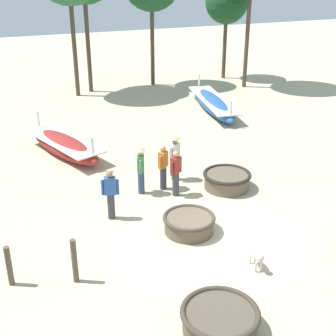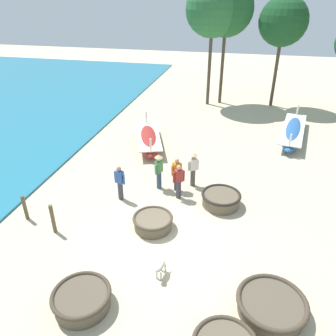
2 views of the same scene
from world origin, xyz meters
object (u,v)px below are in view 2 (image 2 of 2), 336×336
coracle_far_right (153,222)px  coracle_front_right (221,199)px  coracle_beside_post (271,305)px  tree_center (227,9)px  long_boat_blue_hull (149,139)px  fisherman_by_coracle (193,167)px  mooring_post_shoreline (25,208)px  fisherman_standing_right (159,169)px  tree_left_mid (213,9)px  mooring_post_inland (53,219)px  fisherman_hauling (179,181)px  dog (160,267)px  coracle_tilted (82,299)px  fisherman_crouching (177,173)px  tree_rightmost (283,22)px  long_boat_ochre_hull (293,132)px  fisherman_with_hat (120,182)px

coracle_far_right → coracle_front_right: size_ratio=0.92×
coracle_beside_post → tree_center: tree_center is taller
coracle_far_right → coracle_beside_post: bearing=-33.9°
long_boat_blue_hull → fisherman_by_coracle: size_ratio=2.79×
mooring_post_shoreline → fisherman_standing_right: bearing=37.2°
fisherman_by_coracle → tree_left_mid: bearing=94.0°
coracle_far_right → mooring_post_inland: 3.63m
fisherman_hauling → fisherman_by_coracle: bearing=69.1°
fisherman_standing_right → mooring_post_inland: (-2.98, -3.84, -0.37)m
coracle_front_right → dog: coracle_front_right is taller
coracle_far_right → coracle_tilted: (-1.01, -3.81, 0.01)m
coracle_far_right → fisherman_by_coracle: 3.55m
coracle_beside_post → coracle_front_right: (-1.82, 4.86, 0.04)m
coracle_far_right → fisherman_hauling: fisherman_hauling is taller
coracle_beside_post → fisherman_by_coracle: bearing=117.6°
fisherman_crouching → fisherman_by_coracle: 0.85m
coracle_far_right → tree_left_mid: size_ratio=0.18×
dog → tree_rightmost: tree_rightmost is taller
fisherman_hauling → dog: 4.48m
long_boat_blue_hull → tree_rightmost: tree_rightmost is taller
coracle_beside_post → dog: (-3.29, 0.57, 0.10)m
tree_rightmost → tree_center: (-3.92, -0.15, 0.74)m
coracle_tilted → dog: dog is taller
mooring_post_inland → mooring_post_shoreline: bearing=162.6°
mooring_post_inland → tree_left_mid: 18.10m
coracle_tilted → fisherman_by_coracle: bearing=74.7°
coracle_beside_post → fisherman_by_coracle: 6.96m
mooring_post_inland → mooring_post_shoreline: (-1.47, 0.46, -0.06)m
coracle_tilted → fisherman_by_coracle: (1.95, 7.16, 0.67)m
long_boat_blue_hull → coracle_tilted: bearing=-83.6°
long_boat_ochre_hull → fisherman_by_coracle: (-4.96, -6.82, 0.59)m
long_boat_blue_hull → tree_left_mid: bearing=74.8°
fisherman_by_coracle → fisherman_hauling: fisherman_by_coracle is taller
dog → mooring_post_inland: mooring_post_inland is taller
long_boat_blue_hull → dog: (3.08, -9.32, -0.01)m
fisherman_with_hat → tree_rightmost: size_ratio=0.21×
fisherman_hauling → tree_left_mid: (-0.43, 13.39, 5.86)m
coracle_tilted → fisherman_hauling: bearing=75.8°
coracle_far_right → fisherman_standing_right: fisherman_standing_right is taller
long_boat_ochre_hull → fisherman_standing_right: bearing=-130.9°
fisherman_with_hat → fisherman_hauling: bearing=15.6°
coracle_beside_post → coracle_tilted: bearing=-168.8°
coracle_far_right → coracle_front_right: coracle_front_right is taller
fisherman_hauling → mooring_post_inland: 5.16m
fisherman_standing_right → fisherman_with_hat: (-1.36, -1.23, -0.12)m
long_boat_ochre_hull → mooring_post_inland: long_boat_ochre_hull is taller
fisherman_standing_right → tree_left_mid: tree_left_mid is taller
coracle_far_right → mooring_post_inland: (-3.47, -1.05, 0.31)m
long_boat_blue_hull → tree_rightmost: 12.95m
dog → mooring_post_shoreline: mooring_post_shoreline is taller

